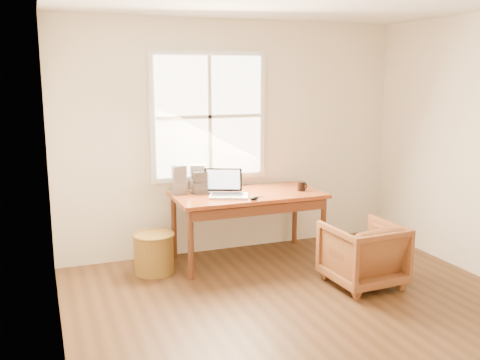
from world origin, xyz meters
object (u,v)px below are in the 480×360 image
at_px(armchair, 363,254).
at_px(cd_stack_a, 198,178).
at_px(wicker_stool, 154,254).
at_px(coffee_mug, 301,186).
at_px(desk, 248,195).
at_px(laptop, 229,184).

relative_size(armchair, cd_stack_a, 2.26).
bearing_deg(wicker_stool, coffee_mug, -2.84).
distance_m(desk, cd_stack_a, 0.57).
xyz_separation_m(desk, armchair, (0.77, -1.05, -0.42)).
relative_size(laptop, cd_stack_a, 1.25).
relative_size(laptop, coffee_mug, 3.75).
distance_m(armchair, cd_stack_a, 1.90).
height_order(wicker_stool, laptop, laptop).
distance_m(laptop, coffee_mug, 0.85).
distance_m(desk, wicker_stool, 1.17).
height_order(wicker_stool, coffee_mug, coffee_mug).
bearing_deg(desk, armchair, -53.50).
height_order(armchair, laptop, laptop).
relative_size(wicker_stool, cd_stack_a, 1.34).
bearing_deg(desk, wicker_stool, -179.10).
xyz_separation_m(desk, wicker_stool, (-1.04, -0.02, -0.53)).
height_order(coffee_mug, cd_stack_a, cd_stack_a).
relative_size(coffee_mug, cd_stack_a, 0.33).
bearing_deg(cd_stack_a, coffee_mug, -17.86).
height_order(laptop, cd_stack_a, cd_stack_a).
height_order(desk, coffee_mug, coffee_mug).
bearing_deg(wicker_stool, laptop, -5.99).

